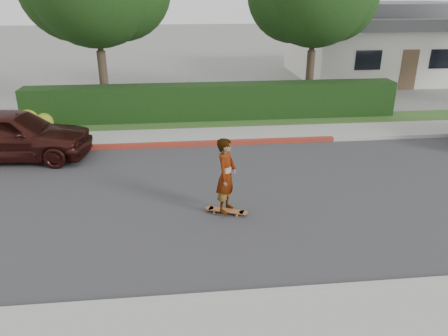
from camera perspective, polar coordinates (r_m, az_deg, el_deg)
The scene contains 13 objects.
ground at distance 12.23m, azimuth 15.86°, elevation -2.93°, with size 120.00×120.00×0.00m, color slate.
road at distance 12.23m, azimuth 15.86°, elevation -2.91°, with size 60.00×8.00×0.01m, color #2D2D30.
curb_near at distance 9.05m, azimuth 25.42°, elevation -13.48°, with size 60.00×0.20×0.15m, color #9E9E99.
curb_far at distance 15.79m, azimuth 10.59°, elevation 3.62°, with size 60.00×0.20×0.15m, color #9E9E99.
curb_red_section at distance 15.15m, azimuth -7.88°, elevation 3.01°, with size 12.00×0.21×0.15m, color maroon.
sidewalk_far at distance 16.61m, azimuth 9.74°, elevation 4.58°, with size 60.00×1.60×0.12m, color gray.
planting_strip at distance 18.09m, azimuth 8.40°, elevation 6.10°, with size 60.00×1.60×0.10m, color #2D4C1E.
hedge at distance 17.99m, azimuth -1.35°, elevation 8.55°, with size 15.00×1.00×1.50m, color black.
flowering_shrub at distance 18.44m, azimuth -23.57°, elevation 5.69°, with size 1.40×1.00×0.90m.
house at distance 29.16m, azimuth 19.90°, elevation 15.32°, with size 10.60×8.60×4.30m.
skateboard at distance 10.58m, azimuth 0.29°, elevation -5.58°, with size 1.06×0.59×0.10m.
skateboarder at distance 10.18m, azimuth 0.30°, elevation -0.98°, with size 0.66×0.44×1.82m, color white.
car_maroon at distance 15.26m, azimuth -25.88°, elevation 3.97°, with size 1.92×4.77×1.63m, color #331310.
Camera 1 is at (-4.46, -10.20, 5.06)m, focal length 35.00 mm.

